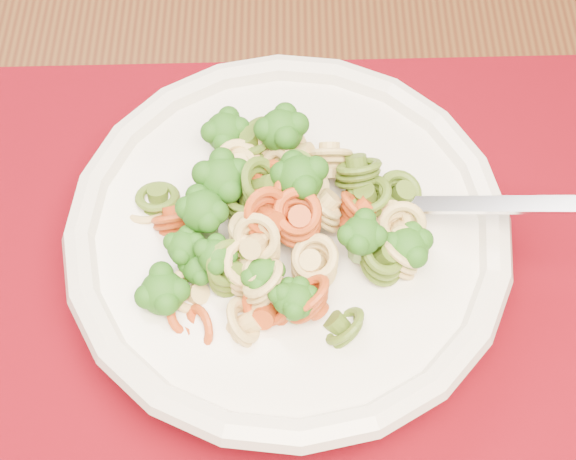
{
  "coord_description": "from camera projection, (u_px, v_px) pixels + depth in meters",
  "views": [
    {
      "loc": [
        0.02,
        -0.16,
        1.16
      ],
      "look_at": [
        0.03,
        0.08,
        0.74
      ],
      "focal_mm": 50.0,
      "sensor_mm": 36.0,
      "label": 1
    }
  ],
  "objects": [
    {
      "name": "dining_table",
      "position": [
        386.0,
        261.0,
        0.64
      ],
      "size": [
        1.32,
        0.88,
        0.7
      ],
      "rotation": [
        0.0,
        0.0,
        -0.05
      ],
      "color": "#4D2E15",
      "rests_on": "ground"
    },
    {
      "name": "placemat",
      "position": [
        303.0,
        287.0,
        0.51
      ],
      "size": [
        0.49,
        0.39,
        0.0
      ],
      "primitive_type": "cube",
      "rotation": [
        0.0,
        0.0,
        -0.02
      ],
      "color": "#63040F",
      "rests_on": "dining_table"
    },
    {
      "name": "pasta_bowl",
      "position": [
        288.0,
        237.0,
        0.5
      ],
      "size": [
        0.27,
        0.27,
        0.05
      ],
      "color": "white",
      "rests_on": "placemat"
    },
    {
      "name": "pasta_broccoli_heap",
      "position": [
        288.0,
        225.0,
        0.48
      ],
      "size": [
        0.23,
        0.23,
        0.06
      ],
      "primitive_type": null,
      "color": "tan",
      "rests_on": "pasta_bowl"
    },
    {
      "name": "fork",
      "position": [
        363.0,
        205.0,
        0.49
      ],
      "size": [
        0.18,
        0.07,
        0.08
      ],
      "primitive_type": null,
      "rotation": [
        0.0,
        -0.35,
        -0.28
      ],
      "color": "silver",
      "rests_on": "pasta_bowl"
    }
  ]
}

